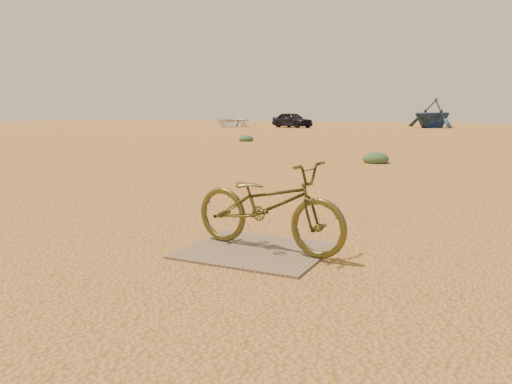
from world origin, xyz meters
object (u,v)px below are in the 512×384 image
at_px(car, 292,120).
at_px(boat_far_left, 433,113).
at_px(plywood_board, 256,250).
at_px(bicycle, 268,205).
at_px(boat_near_left, 231,121).

height_order(car, boat_far_left, boat_far_left).
bearing_deg(plywood_board, car, 111.23).
relative_size(bicycle, car, 0.44).
bearing_deg(boat_far_left, car, -128.31).
xyz_separation_m(boat_near_left, boat_far_left, (16.52, 4.48, 0.71)).
distance_m(bicycle, boat_far_left, 39.77).
height_order(car, boat_near_left, car).
height_order(plywood_board, bicycle, bicycle).
xyz_separation_m(bicycle, boat_far_left, (-3.08, 39.64, 0.77)).
bearing_deg(car, plywood_board, -134.88).
distance_m(bicycle, car, 37.58).
xyz_separation_m(plywood_board, boat_far_left, (-2.98, 39.71, 1.21)).
xyz_separation_m(car, boat_far_left, (10.64, 4.65, 0.58)).
bearing_deg(car, boat_far_left, -42.51).
xyz_separation_m(plywood_board, bicycle, (0.10, 0.07, 0.44)).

